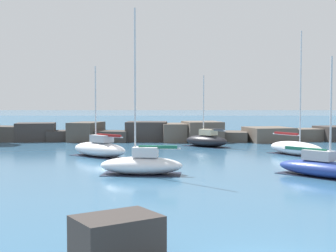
% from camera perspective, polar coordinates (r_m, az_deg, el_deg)
% --- Properties ---
extents(open_sea_beyond, '(400.00, 116.00, 0.01)m').
position_cam_1_polar(open_sea_beyond, '(117.92, 1.36, 0.52)').
color(open_sea_beyond, '#235175').
rests_on(open_sea_beyond, ground).
extents(breakwater_jetty, '(63.26, 7.11, 2.46)m').
position_cam_1_polar(breakwater_jetty, '(57.95, 2.82, -0.90)').
color(breakwater_jetty, '#423D38').
rests_on(breakwater_jetty, ground).
extents(sailboat_moored_1, '(6.17, 5.79, 7.97)m').
position_cam_1_polar(sailboat_moored_1, '(41.56, -8.40, -2.72)').
color(sailboat_moored_1, white).
rests_on(sailboat_moored_1, ground).
extents(sailboat_moored_2, '(5.61, 6.01, 7.64)m').
position_cam_1_polar(sailboat_moored_2, '(31.43, 18.24, -4.81)').
color(sailboat_moored_2, navy).
rests_on(sailboat_moored_2, ground).
extents(sailboat_moored_3, '(5.62, 2.61, 10.94)m').
position_cam_1_polar(sailboat_moored_3, '(31.05, -3.28, -4.62)').
color(sailboat_moored_3, white).
rests_on(sailboat_moored_3, ground).
extents(sailboat_moored_4, '(4.65, 6.14, 11.12)m').
position_cam_1_polar(sailboat_moored_4, '(43.85, 15.25, -2.57)').
color(sailboat_moored_4, white).
rests_on(sailboat_moored_4, ground).
extents(sailboat_moored_7, '(5.47, 5.39, 7.73)m').
position_cam_1_polar(sailboat_moored_7, '(50.84, 4.65, -1.71)').
color(sailboat_moored_7, black).
rests_on(sailboat_moored_7, ground).
extents(mooring_buoy_orange_near, '(0.61, 0.61, 0.81)m').
position_cam_1_polar(mooring_buoy_orange_near, '(51.46, -9.16, -2.15)').
color(mooring_buoy_orange_near, '#EA5914').
rests_on(mooring_buoy_orange_near, ground).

